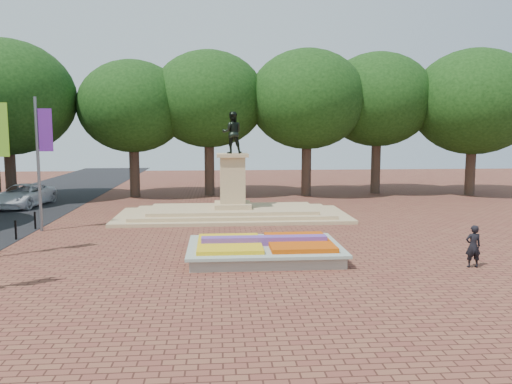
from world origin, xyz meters
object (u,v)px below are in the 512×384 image
van (23,195)px  flower_bed (265,249)px  monument (233,203)px  pedestrian (473,246)px

van → flower_bed: bearing=-37.8°
flower_bed → monument: monument is taller
flower_bed → monument: (-1.03, 10.00, 0.50)m
flower_bed → pedestrian: bearing=-14.6°
van → pedestrian: size_ratio=3.40×
van → monument: bearing=-13.5°
pedestrian → flower_bed: bearing=-12.4°
monument → van: (-14.45, 5.43, -0.10)m
flower_bed → pedestrian: size_ratio=3.79×
flower_bed → van: 21.85m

